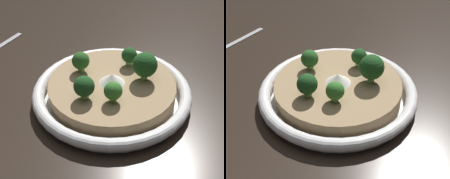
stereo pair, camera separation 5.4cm
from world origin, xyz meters
TOP-DOWN VIEW (x-y plane):
  - ground_plane at (0.00, 0.00)m, footprint 6.00×6.00m
  - risotto_bowl at (0.00, 0.00)m, footprint 0.25×0.25m
  - cheese_sprinkle at (0.00, 0.00)m, footprint 0.04×0.04m
  - broccoli_back at (0.02, 0.06)m, footprint 0.03×0.03m
  - broccoli_front_left at (-0.04, -0.01)m, footprint 0.03×0.03m
  - broccoli_left at (-0.05, 0.03)m, footprint 0.03×0.03m
  - broccoli_front_right at (0.02, -0.05)m, footprint 0.04×0.04m
  - broccoli_right at (0.06, -0.02)m, footprint 0.03×0.03m

SIDE VIEW (x-z plane):
  - ground_plane at x=0.00m, z-range 0.00..0.00m
  - risotto_bowl at x=0.00m, z-range 0.00..0.03m
  - cheese_sprinkle at x=0.00m, z-range 0.03..0.05m
  - broccoli_front_left at x=-0.04m, z-range 0.04..0.07m
  - broccoli_right at x=0.06m, z-range 0.04..0.07m
  - broccoli_back at x=0.02m, z-range 0.04..0.07m
  - broccoli_left at x=-0.05m, z-range 0.04..0.07m
  - broccoli_front_right at x=0.02m, z-range 0.04..0.08m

